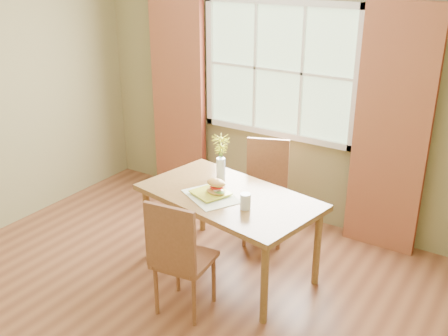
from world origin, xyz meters
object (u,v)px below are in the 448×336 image
chair_near (179,254)px  dining_table (229,203)px  croissant_sandwich (216,187)px  chair_far (266,186)px  water_glass (245,202)px  flower_vase (221,153)px

chair_near → dining_table: bearing=83.5°
chair_near → croissant_sandwich: bearing=90.4°
chair_far → croissant_sandwich: 0.82m
dining_table → chair_near: (0.01, -0.70, -0.12)m
chair_far → croissant_sandwich: bearing=-114.8°
water_glass → chair_near: bearing=-112.3°
dining_table → chair_near: 0.71m
croissant_sandwich → chair_far: bearing=91.5°
chair_near → croissant_sandwich: size_ratio=5.16×
dining_table → chair_near: bearing=-78.8°
chair_near → flower_vase: (-0.24, 0.93, 0.43)m
croissant_sandwich → water_glass: bearing=-6.9°
dining_table → water_glass: bearing=-20.6°
chair_near → flower_vase: size_ratio=2.40×
dining_table → chair_far: size_ratio=1.68×
chair_near → croissant_sandwich: 0.69m
chair_far → chair_near: bearing=-109.9°
flower_vase → dining_table: bearing=-45.4°
dining_table → flower_vase: flower_vase is taller
chair_far → flower_vase: 0.67m
croissant_sandwich → flower_vase: 0.38m
water_glass → flower_vase: 0.63m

